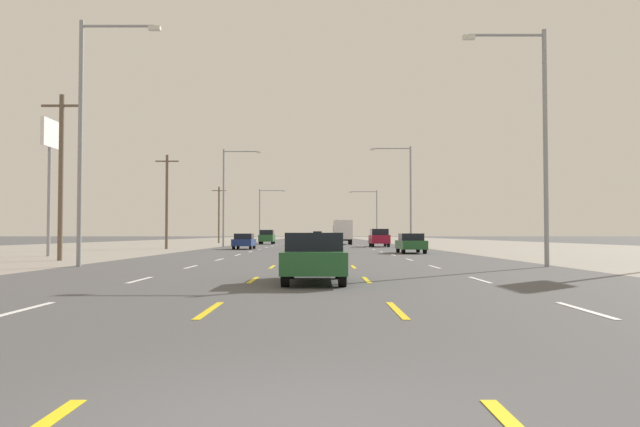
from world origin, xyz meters
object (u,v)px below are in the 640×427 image
Objects in this scene: streetlight_left_row_1 at (226,191)px; box_truck_inner_right_far at (341,231)px; streetlight_right_row_1 at (405,189)px; sedan_far_left_mid at (243,241)px; suv_center_turn_farthest at (316,236)px; streetlight_right_row_0 at (536,131)px; streetlight_right_row_2 at (372,211)px; sedan_center_turn_nearest at (313,257)px; suv_far_left_farther at (266,237)px; sedan_far_right_near at (410,243)px; suv_far_right_midfar at (378,238)px; pole_sign_left_row_1 at (48,151)px; streetlight_left_row_0 at (86,126)px; streetlight_left_row_2 at (261,211)px.

box_truck_inner_right_far is at bearing 51.27° from streetlight_left_row_1.
streetlight_right_row_1 reaches higher than streetlight_left_row_1.
suv_center_turn_farthest reaches higher than sedan_far_left_mid.
streetlight_right_row_0 is 39.77m from streetlight_right_row_1.
streetlight_right_row_2 is at bearing 90.21° from streetlight_right_row_1.
streetlight_left_row_1 reaches higher than sedan_far_left_mid.
streetlight_right_row_2 is (9.43, 88.05, 4.58)m from sedan_center_turn_nearest.
sedan_far_left_mid is at bearing -89.40° from suv_far_left_farther.
streetlight_right_row_0 is 0.98× the size of streetlight_left_row_1.
sedan_far_right_near is 0.92× the size of suv_far_right_midfar.
sedan_far_right_near is 0.92× the size of suv_far_left_farther.
suv_far_right_midfar is at bearing -83.57° from suv_center_turn_farthest.
sedan_center_turn_nearest is 27.96m from pole_sign_left_row_1.
streetlight_right_row_1 reaches higher than suv_center_turn_farthest.
sedan_far_left_mid is 31.26m from streetlight_left_row_0.
streetlight_left_row_0 reaches higher than suv_far_left_farther.
streetlight_right_row_2 is at bearing 90.18° from streetlight_right_row_0.
streetlight_right_row_1 reaches higher than streetlight_left_row_2.
box_truck_inner_right_far is 1.47× the size of suv_center_turn_farthest.
box_truck_inner_right_far is 0.78× the size of streetlight_left_row_2.
streetlight_left_row_2 is at bearing 97.10° from suv_far_left_farther.
streetlight_left_row_2 reaches higher than sedan_center_turn_nearest.
streetlight_left_row_1 reaches higher than sedan_center_turn_nearest.
streetlight_right_row_0 is at bearing -61.57° from sedan_far_left_mid.
sedan_far_left_mid is at bearing -108.48° from streetlight_right_row_2.
streetlight_left_row_2 is (7.44, 66.86, -1.36)m from pole_sign_left_row_1.
sedan_center_turn_nearest is 0.92× the size of suv_far_left_farther.
streetlight_left_row_1 reaches higher than streetlight_right_row_2.
pole_sign_left_row_1 reaches higher than suv_center_turn_farthest.
pole_sign_left_row_1 is (-10.02, -46.13, 5.74)m from suv_far_left_farther.
suv_far_right_midfar is 37.81m from pole_sign_left_row_1.
streetlight_right_row_1 reaches higher than suv_far_right_midfar.
sedan_far_left_mid is at bearing 139.52° from sedan_far_right_near.
streetlight_right_row_1 is (2.85, -1.60, 5.29)m from suv_far_right_midfar.
box_truck_inner_right_far is at bearing 87.16° from sedan_center_turn_nearest.
sedan_far_left_mid is 0.41× the size of streetlight_right_row_1.
streetlight_right_row_0 is at bearing -83.42° from box_truck_inner_right_far.
streetlight_left_row_0 is 1.20× the size of streetlight_right_row_2.
streetlight_right_row_0 is at bearing -73.98° from suv_far_left_farther.
box_truck_inner_right_far is at bearing 95.67° from sedan_far_right_near.
box_truck_inner_right_far is 0.67× the size of streetlight_left_row_0.
streetlight_right_row_1 reaches higher than streetlight_left_row_0.
streetlight_left_row_0 is at bearing -92.71° from suv_far_left_farther.
sedan_far_right_near is 37.45m from box_truck_inner_right_far.
suv_far_left_farther is (-14.11, 39.96, 0.27)m from sedan_far_right_near.
streetlight_right_row_0 reaches higher than suv_center_turn_farthest.
sedan_far_left_mid is at bearing 118.43° from streetlight_right_row_0.
suv_far_right_midfar is 0.47× the size of streetlight_right_row_0.
suv_center_turn_farthest is 0.45× the size of streetlight_left_row_0.
pole_sign_left_row_1 is 67.29m from streetlight_left_row_2.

